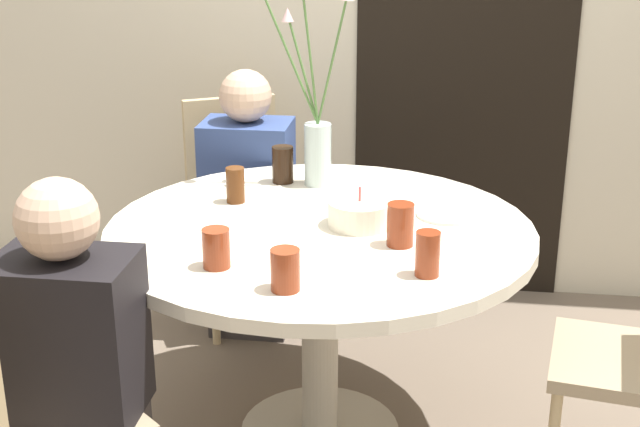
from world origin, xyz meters
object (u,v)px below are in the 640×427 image
object	(u,v)px
person_boy	(249,213)
person_woman	(76,392)
birthday_cake	(359,213)
drink_glass_3	(400,225)
drink_glass_4	(283,165)
drink_glass_2	(285,270)
side_plate	(447,214)
drink_glass_1	(235,185)
chair_right_flank	(238,198)
chair_left_flank	(14,412)
drink_glass_0	(216,248)
drink_glass_5	(428,254)
flower_vase	(314,125)

from	to	relation	value
person_boy	person_woman	size ratio (longest dim) A/B	1.00
birthday_cake	drink_glass_3	world-z (taller)	same
drink_glass_4	drink_glass_2	bearing A→B (deg)	-79.38
birthday_cake	person_boy	bearing A→B (deg)	125.17
person_woman	drink_glass_3	bearing A→B (deg)	33.08
side_plate	drink_glass_1	size ratio (longest dim) A/B	1.65
drink_glass_3	person_boy	distance (m)	1.10
chair_right_flank	person_woman	distance (m)	1.51
chair_left_flank	drink_glass_3	world-z (taller)	chair_left_flank
chair_left_flank	person_boy	bearing A→B (deg)	-59.35
drink_glass_0	person_boy	size ratio (longest dim) A/B	0.10
drink_glass_5	person_woman	size ratio (longest dim) A/B	0.11
drink_glass_2	chair_left_flank	bearing A→B (deg)	-154.89
chair_right_flank	drink_glass_3	size ratio (longest dim) A/B	7.30
drink_glass_3	drink_glass_5	distance (m)	0.22
drink_glass_0	drink_glass_5	distance (m)	0.56
birthday_cake	drink_glass_0	distance (m)	0.51
flower_vase	drink_glass_0	distance (m)	0.78
drink_glass_4	chair_right_flank	bearing A→B (deg)	120.33
birthday_cake	drink_glass_2	distance (m)	0.50
chair_right_flank	drink_glass_0	distance (m)	1.27
birthday_cake	drink_glass_5	size ratio (longest dim) A/B	1.56
birthday_cake	side_plate	xyz separation A→B (m)	(0.26, 0.12, -0.03)
chair_right_flank	chair_left_flank	bearing A→B (deg)	-124.05
drink_glass_1	person_woman	xyz separation A→B (m)	(-0.23, -0.81, -0.30)
flower_vase	drink_glass_5	world-z (taller)	flower_vase
chair_left_flank	drink_glass_4	size ratio (longest dim) A/B	7.16
chair_left_flank	drink_glass_5	world-z (taller)	chair_left_flank
drink_glass_3	person_boy	xyz separation A→B (m)	(-0.63, 0.85, -0.30)
flower_vase	drink_glass_4	distance (m)	0.19
birthday_cake	drink_glass_4	xyz separation A→B (m)	(-0.30, 0.39, 0.02)
flower_vase	side_plate	world-z (taller)	flower_vase
drink_glass_1	drink_glass_3	size ratio (longest dim) A/B	0.93
drink_glass_1	birthday_cake	bearing A→B (deg)	-20.99
birthday_cake	side_plate	bearing A→B (deg)	25.30
birthday_cake	drink_glass_4	world-z (taller)	drink_glass_4
side_plate	drink_glass_4	world-z (taller)	drink_glass_4
drink_glass_1	drink_glass_4	distance (m)	0.25
drink_glass_3	person_boy	world-z (taller)	person_boy
flower_vase	drink_glass_0	size ratio (longest dim) A/B	6.44
side_plate	drink_glass_0	bearing A→B (deg)	-141.29
birthday_cake	drink_glass_5	xyz separation A→B (m)	(0.21, -0.34, 0.02)
chair_left_flank	drink_glass_3	size ratio (longest dim) A/B	7.30
flower_vase	drink_glass_1	size ratio (longest dim) A/B	6.00
drink_glass_2	person_woman	bearing A→B (deg)	-161.96
person_woman	chair_left_flank	bearing A→B (deg)	-130.35
birthday_cake	drink_glass_2	xyz separation A→B (m)	(-0.14, -0.48, 0.02)
chair_left_flank	side_plate	xyz separation A→B (m)	(1.02, 0.90, 0.23)
drink_glass_2	drink_glass_3	xyz separation A→B (m)	(0.27, 0.34, 0.01)
drink_glass_2	drink_glass_5	world-z (taller)	drink_glass_5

